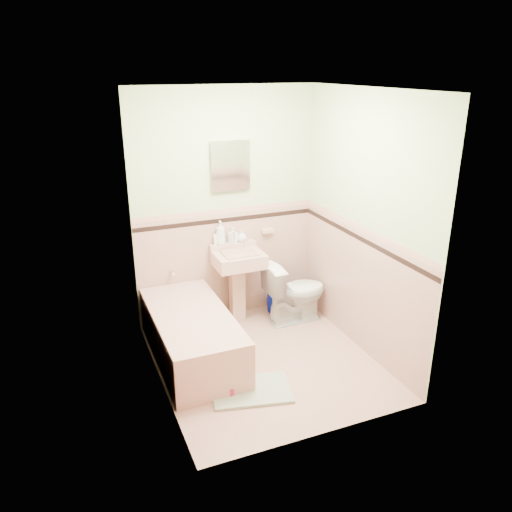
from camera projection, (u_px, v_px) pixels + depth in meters
name	position (u px, v px, depth m)	size (l,w,h in m)	color
floor	(266.00, 361.00, 4.88)	(2.20, 2.20, 0.00)	tan
ceiling	(268.00, 89.00, 3.99)	(2.20, 2.20, 0.00)	white
wall_back	(226.00, 208.00, 5.39)	(2.50, 2.50, 0.00)	beige
wall_front	(330.00, 286.00, 3.48)	(2.50, 2.50, 0.00)	beige
wall_left	(153.00, 254.00, 4.08)	(2.50, 2.50, 0.00)	beige
wall_right	(364.00, 226.00, 4.79)	(2.50, 2.50, 0.00)	beige
wainscot_back	(227.00, 265.00, 5.61)	(2.00, 2.00, 0.00)	tan
wainscot_front	(325.00, 366.00, 3.72)	(2.00, 2.00, 0.00)	tan
wainscot_left	(160.00, 325.00, 4.31)	(2.20, 2.20, 0.00)	tan
wainscot_right	(358.00, 289.00, 5.02)	(2.20, 2.20, 0.00)	tan
accent_back	(226.00, 220.00, 5.42)	(2.00, 2.00, 0.00)	black
accent_front	(328.00, 302.00, 3.54)	(2.00, 2.00, 0.00)	black
accent_left	(156.00, 269.00, 4.13)	(2.20, 2.20, 0.00)	black
accent_right	(361.00, 239.00, 4.83)	(2.20, 2.20, 0.00)	black
cap_back	(226.00, 211.00, 5.38)	(2.00, 2.00, 0.00)	tan
cap_front	(329.00, 289.00, 3.51)	(2.00, 2.00, 0.00)	tan
cap_left	(156.00, 257.00, 4.10)	(2.20, 2.20, 0.00)	tan
cap_right	(362.00, 229.00, 4.79)	(2.20, 2.20, 0.00)	tan
bathtub	(192.00, 338.00, 4.86)	(0.70, 1.50, 0.45)	tan
tub_faucet	(172.00, 272.00, 5.34)	(0.04, 0.04, 0.12)	silver
sink	(239.00, 288.00, 5.49)	(0.52, 0.48, 0.81)	tan
sink_faucet	(234.00, 237.00, 5.42)	(0.02, 0.02, 0.10)	silver
medicine_cabinet	(230.00, 166.00, 5.22)	(0.41, 0.04, 0.51)	white
soap_dish	(267.00, 231.00, 5.62)	(0.13, 0.08, 0.04)	tan
soap_bottle_left	(220.00, 233.00, 5.39)	(0.10, 0.10, 0.26)	#B2B2B2
soap_bottle_mid	(233.00, 235.00, 5.46)	(0.08, 0.08, 0.17)	#B2B2B2
soap_bottle_right	(242.00, 236.00, 5.50)	(0.10, 0.10, 0.13)	#B2B2B2
tube	(215.00, 240.00, 5.40)	(0.04, 0.04, 0.12)	white
toilet	(295.00, 292.00, 5.55)	(0.39, 0.68, 0.69)	white
bucket	(276.00, 301.00, 5.83)	(0.24, 0.24, 0.24)	#0312A3
bath_mat	(251.00, 390.00, 4.42)	(0.68, 0.45, 0.03)	#95A68A
shoe	(236.00, 388.00, 4.38)	(0.17, 0.08, 0.07)	#BF1E59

